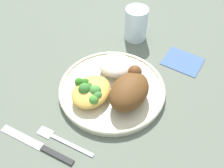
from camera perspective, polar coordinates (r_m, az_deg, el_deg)
The scene contains 9 objects.
ground_plane at distance 0.66m, azimuth 0.00°, elevation -1.72°, with size 2.00×2.00×0.00m, color #5E6758.
plate at distance 0.65m, azimuth 0.00°, elevation -1.13°, with size 0.27×0.27×0.02m.
roasted_chicken at distance 0.60m, azimuth 3.94°, elevation -1.38°, with size 0.13×0.08×0.06m.
rice_pile at distance 0.67m, azimuth 0.83°, elevation 4.15°, with size 0.08×0.09×0.04m, color white.
mac_cheese_with_broccoli at distance 0.61m, azimuth -4.77°, elevation -1.55°, with size 0.11×0.09×0.04m.
fork at distance 0.59m, azimuth -11.11°, elevation -12.13°, with size 0.02×0.14×0.01m.
knife at distance 0.59m, azimuth -15.24°, elevation -13.39°, with size 0.03×0.19×0.01m.
water_glass at distance 0.79m, azimuth 5.35°, elevation 13.16°, with size 0.07×0.07×0.10m, color silver.
napkin at distance 0.76m, azimuth 15.42°, elevation 4.90°, with size 0.09×0.10×0.00m, color #47669E.
Camera 1 is at (-0.36, -0.21, 0.51)m, focal length 41.20 mm.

